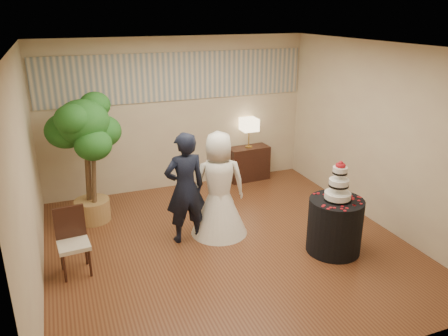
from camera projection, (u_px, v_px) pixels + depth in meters
name	position (u px, v px, depth m)	size (l,w,h in m)	color
floor	(228.00, 245.00, 6.36)	(5.00, 5.00, 0.00)	brown
ceiling	(228.00, 47.00, 5.40)	(5.00, 5.00, 0.00)	white
wall_back	(178.00, 115.00, 8.07)	(5.00, 0.06, 2.80)	#C6B493
wall_front	(337.00, 240.00, 3.69)	(5.00, 0.06, 2.80)	#C6B493
wall_left	(27.00, 179.00, 5.03)	(0.06, 5.00, 2.80)	#C6B493
wall_right	(378.00, 136.00, 6.73)	(0.06, 5.00, 2.80)	#C6B493
mural_border	(177.00, 77.00, 7.81)	(4.90, 0.02, 0.85)	#A1A094
groom	(185.00, 188.00, 6.24)	(0.60, 0.40, 1.66)	black
bride	(219.00, 184.00, 6.46)	(0.86, 0.86, 1.60)	white
cake_table	(335.00, 226.00, 6.09)	(0.75, 0.75, 0.78)	black
wedding_cake	(339.00, 181.00, 5.86)	(0.36, 0.36, 0.56)	white
console	(248.00, 163.00, 8.72)	(0.81, 0.36, 0.68)	black
table_lamp	(249.00, 133.00, 8.50)	(0.31, 0.31, 0.58)	beige
ficus_tree	(87.00, 159.00, 6.76)	(1.00, 1.00, 2.09)	#215D1E
side_chair	(73.00, 243.00, 5.55)	(0.40, 0.42, 0.88)	black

